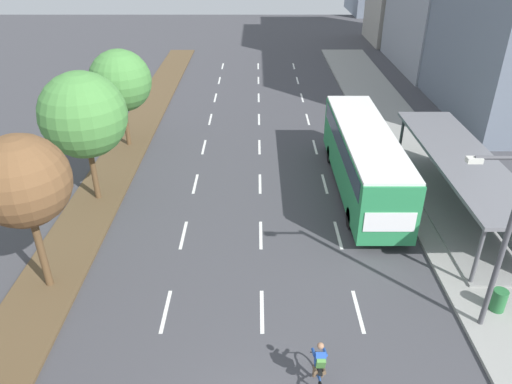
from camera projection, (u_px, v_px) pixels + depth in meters
name	position (u px, v px, depth m)	size (l,w,h in m)	color
median_strip	(127.00, 146.00, 30.14)	(2.60, 52.00, 0.12)	brown
sidewalk_right	(405.00, 146.00, 30.17)	(4.50, 52.00, 0.15)	gray
lane_divider_left	(199.00, 164.00, 28.06)	(0.14, 46.14, 0.01)	white
lane_divider_center	(259.00, 164.00, 28.07)	(0.14, 46.14, 0.01)	white
lane_divider_right	(318.00, 164.00, 28.07)	(0.14, 46.14, 0.01)	white
bus_shelter	(463.00, 178.00, 22.49)	(2.90, 11.82, 2.86)	gray
bus	(363.00, 155.00, 24.29)	(2.54, 11.29, 3.37)	#28844C
cyclist	(318.00, 368.00, 14.22)	(0.46, 1.82, 1.71)	black
median_tree_second	(21.00, 182.00, 16.37)	(3.29, 3.29, 6.15)	brown
median_tree_third	(82.00, 115.00, 22.28)	(4.06, 4.06, 6.43)	brown
median_tree_fourth	(119.00, 81.00, 28.32)	(3.66, 3.66, 5.89)	brown
streetlight	(501.00, 234.00, 14.90)	(1.91, 0.24, 6.50)	#4C4C51
trash_bin	(498.00, 300.00, 17.11)	(0.52, 0.52, 0.85)	#286B38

